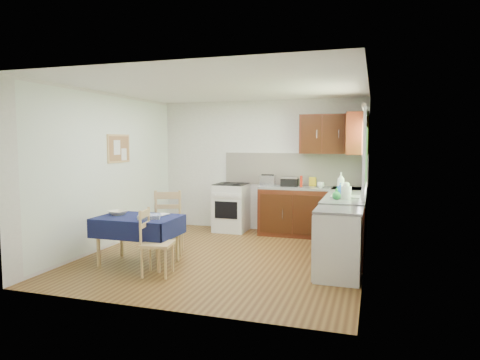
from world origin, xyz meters
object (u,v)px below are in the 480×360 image
(sandwich_press, at_px, (290,182))
(dish_rack, at_px, (345,196))
(chair_near, at_px, (154,240))
(kettle, at_px, (346,191))
(dining_table, at_px, (138,224))
(toaster, at_px, (268,180))
(chair_far, at_px, (169,220))

(sandwich_press, xyz_separation_m, dish_rack, (1.08, -1.28, -0.06))
(chair_near, distance_m, kettle, 2.76)
(dining_table, xyz_separation_m, kettle, (2.75, 1.05, 0.44))
(kettle, bearing_deg, dining_table, -159.15)
(chair_near, distance_m, toaster, 3.04)
(chair_far, relative_size, kettle, 4.07)
(chair_near, bearing_deg, dining_table, 40.19)
(chair_far, bearing_deg, dish_rack, 173.18)
(chair_near, relative_size, kettle, 3.53)
(sandwich_press, relative_size, kettle, 1.23)
(chair_far, relative_size, sandwich_press, 3.31)
(chair_near, bearing_deg, dish_rack, -64.40)
(dish_rack, bearing_deg, dining_table, -146.28)
(chair_far, bearing_deg, kettle, 168.95)
(chair_far, bearing_deg, dining_table, 55.12)
(chair_far, distance_m, dish_rack, 2.67)
(sandwich_press, height_order, dish_rack, dish_rack)
(dish_rack, bearing_deg, kettle, -74.17)
(chair_far, height_order, chair_near, chair_far)
(chair_far, xyz_separation_m, chair_near, (0.29, -1.00, -0.07))
(dining_table, distance_m, sandwich_press, 3.05)
(toaster, height_order, sandwich_press, toaster)
(sandwich_press, bearing_deg, chair_near, -127.29)
(dining_table, distance_m, chair_far, 0.64)
(toaster, bearing_deg, sandwich_press, 1.81)
(sandwich_press, distance_m, dish_rack, 1.67)
(chair_far, xyz_separation_m, sandwich_press, (1.49, 1.90, 0.46))
(dining_table, relative_size, toaster, 4.04)
(dining_table, height_order, kettle, kettle)
(toaster, bearing_deg, chair_far, -121.02)
(chair_far, relative_size, toaster, 3.59)
(dish_rack, bearing_deg, toaster, 148.96)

